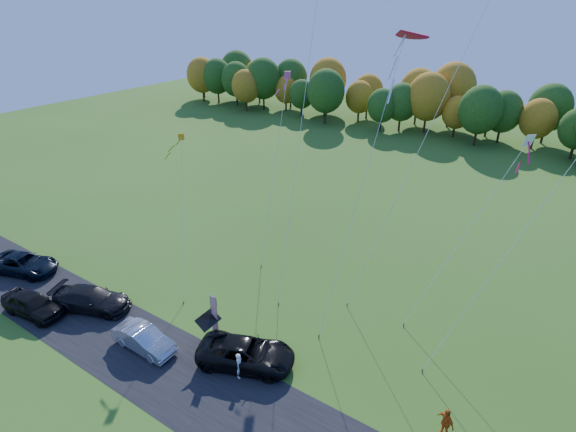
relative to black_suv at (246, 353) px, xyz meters
The scene contains 19 objects.
ground 2.03m from the black_suv, 146.70° to the left, with size 160.00×160.00×0.00m, color #325A17.
asphalt_strip 3.46m from the black_suv, 117.36° to the right, with size 90.00×6.00×0.01m, color black.
tree_line 56.04m from the black_suv, 91.58° to the left, with size 116.00×12.00×10.00m, color #1E4711, non-canonical shape.
black_suv is the anchor object (origin of this frame).
silver_sedan 6.87m from the black_suv, 157.87° to the right, with size 1.60×4.58×1.51m, color #BCBBC0.
dark_truck_a 12.98m from the black_suv, behind, with size 2.31×5.68×1.65m, color black.
dark_truck_b 16.50m from the black_suv, 163.71° to the right, with size 1.99×4.95×1.69m, color black.
dark_suv_west 21.94m from the black_suv, behind, with size 2.61×5.67×1.57m, color black.
person_tailgate_a 1.09m from the black_suv, 72.50° to the right, with size 0.63×0.41×1.71m, color white.
person_tailgate_b 0.11m from the black_suv, 167.73° to the right, with size 0.78×0.61×1.60m, color gray.
person_east 11.86m from the black_suv, ahead, with size 1.07×0.45×1.83m, color #CA5A13.
feather_flag 3.33m from the black_suv, behind, with size 0.49×0.09×3.72m.
kite_delta_blue 18.50m from the black_suv, 103.75° to the left, with size 3.65×11.07×31.01m.
kite_parafoil_orange 20.38m from the black_suv, 68.23° to the left, with size 8.29×11.79×28.79m.
kite_delta_red 14.68m from the black_suv, 74.20° to the left, with size 2.81×10.40×20.09m.
kite_parafoil_rainbow 17.60m from the black_suv, 35.84° to the left, with size 8.06×7.93×18.44m.
kite_diamond_yellow 11.67m from the black_suv, 154.06° to the left, with size 4.22×5.47×11.59m.
kite_diamond_white 16.05m from the black_suv, 52.66° to the left, with size 5.14×6.90×13.33m.
kite_diamond_pink 15.76m from the black_suv, 117.78° to the left, with size 2.12×6.90×15.48m.
Camera 1 is at (15.40, -17.19, 20.70)m, focal length 28.00 mm.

